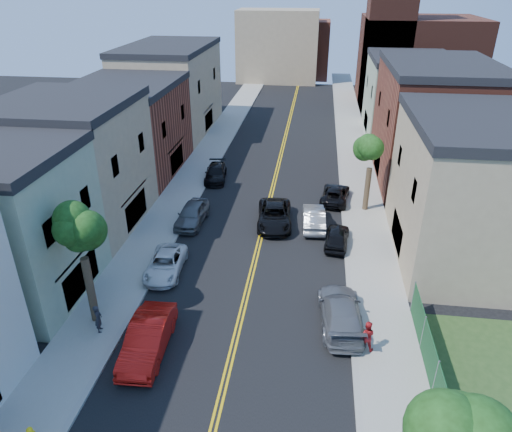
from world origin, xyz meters
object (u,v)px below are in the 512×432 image
(white_pickup, at_px, (165,264))
(pedestrian_left, at_px, (98,319))
(black_suv_lane, at_px, (274,216))
(black_car_right, at_px, (337,237))
(pedestrian_right, at_px, (367,336))
(grey_car_left, at_px, (192,214))
(black_car_left, at_px, (216,173))
(grey_car_right, at_px, (341,312))
(dark_car_right_far, at_px, (335,194))
(red_sedan, at_px, (148,338))
(silver_car_right, at_px, (314,218))

(white_pickup, height_order, pedestrian_left, pedestrian_left)
(black_suv_lane, relative_size, pedestrian_left, 3.39)
(white_pickup, xyz_separation_m, black_suv_lane, (6.31, 7.46, 0.12))
(black_car_right, relative_size, pedestrian_right, 2.30)
(white_pickup, height_order, grey_car_left, grey_car_left)
(white_pickup, bearing_deg, black_car_left, 86.70)
(grey_car_left, bearing_deg, white_pickup, -87.46)
(black_suv_lane, distance_m, pedestrian_left, 15.74)
(black_car_right, bearing_deg, black_suv_lane, -21.87)
(grey_car_left, relative_size, grey_car_right, 0.85)
(black_car_left, relative_size, pedestrian_right, 2.69)
(dark_car_right_far, bearing_deg, grey_car_right, 97.28)
(red_sedan, bearing_deg, black_car_right, 48.70)
(white_pickup, height_order, black_car_left, black_car_left)
(grey_car_right, relative_size, pedestrian_left, 3.41)
(pedestrian_right, bearing_deg, pedestrian_left, 11.73)
(grey_car_left, distance_m, black_suv_lane, 6.34)
(black_car_right, relative_size, black_suv_lane, 0.72)
(grey_car_left, height_order, black_suv_lane, grey_car_left)
(black_car_left, height_order, grey_car_right, grey_car_right)
(red_sedan, distance_m, grey_car_left, 13.95)
(grey_car_left, distance_m, black_car_left, 8.78)
(grey_car_left, distance_m, black_car_right, 11.16)
(black_car_left, distance_m, pedestrian_right, 24.47)
(red_sedan, height_order, dark_car_right_far, red_sedan)
(black_car_right, distance_m, black_suv_lane, 5.33)
(white_pickup, bearing_deg, black_car_right, 20.88)
(black_suv_lane, bearing_deg, black_car_left, 122.69)
(grey_car_right, height_order, pedestrian_left, pedestrian_left)
(red_sedan, distance_m, grey_car_right, 10.29)
(grey_car_left, relative_size, pedestrian_left, 2.88)
(grey_car_right, height_order, black_car_right, grey_car_right)
(white_pickup, distance_m, black_suv_lane, 9.77)
(black_suv_lane, bearing_deg, pedestrian_left, -125.86)
(grey_car_right, height_order, black_suv_lane, grey_car_right)
(silver_car_right, height_order, black_suv_lane, black_suv_lane)
(black_car_left, xyz_separation_m, dark_car_right_far, (11.00, -3.28, -0.02))
(black_car_right, distance_m, pedestrian_left, 16.84)
(black_car_left, bearing_deg, grey_car_right, -66.70)
(grey_car_left, relative_size, black_car_left, 1.02)
(red_sedan, xyz_separation_m, white_pickup, (-1.29, 7.05, -0.21))
(red_sedan, relative_size, white_pickup, 1.12)
(black_car_left, bearing_deg, pedestrian_right, -66.54)
(black_car_left, xyz_separation_m, grey_car_right, (11.00, -19.25, 0.14))
(black_car_right, bearing_deg, red_sedan, 57.41)
(black_car_left, xyz_separation_m, black_car_right, (11.00, -10.67, 0.00))
(black_suv_lane, xyz_separation_m, pedestrian_left, (-8.06, -13.52, 0.20))
(black_car_left, height_order, black_car_right, black_car_right)
(grey_car_right, distance_m, pedestrian_right, 2.31)
(grey_car_left, bearing_deg, black_car_left, 92.54)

